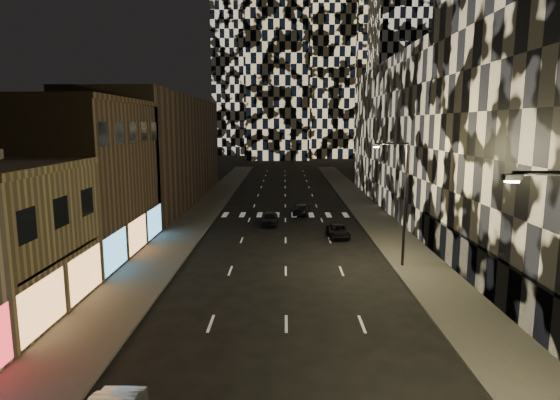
{
  "coord_description": "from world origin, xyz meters",
  "views": [
    {
      "loc": [
        -0.1,
        -3.32,
        10.43
      ],
      "look_at": [
        -0.37,
        23.89,
        6.0
      ],
      "focal_mm": 30.0,
      "sensor_mm": 36.0,
      "label": 1
    }
  ],
  "objects_px": {
    "car_dark_midlane": "(270,219)",
    "car_dark_rightlane": "(338,231)",
    "streetlight_far": "(402,195)",
    "car_dark_oncoming": "(301,209)"
  },
  "relations": [
    {
      "from": "car_dark_midlane",
      "to": "car_dark_oncoming",
      "type": "bearing_deg",
      "value": 61.27
    },
    {
      "from": "car_dark_oncoming",
      "to": "car_dark_midlane",
      "type": "bearing_deg",
      "value": 65.09
    },
    {
      "from": "streetlight_far",
      "to": "car_dark_oncoming",
      "type": "bearing_deg",
      "value": 107.87
    },
    {
      "from": "car_dark_midlane",
      "to": "car_dark_rightlane",
      "type": "relative_size",
      "value": 0.97
    },
    {
      "from": "streetlight_far",
      "to": "car_dark_midlane",
      "type": "bearing_deg",
      "value": 124.62
    },
    {
      "from": "streetlight_far",
      "to": "car_dark_oncoming",
      "type": "xyz_separation_m",
      "value": [
        -6.51,
        20.18,
        -4.72
      ]
    },
    {
      "from": "streetlight_far",
      "to": "car_dark_rightlane",
      "type": "height_order",
      "value": "streetlight_far"
    },
    {
      "from": "car_dark_midlane",
      "to": "car_dark_oncoming",
      "type": "relative_size",
      "value": 0.92
    },
    {
      "from": "streetlight_far",
      "to": "car_dark_oncoming",
      "type": "relative_size",
      "value": 2.07
    },
    {
      "from": "car_dark_midlane",
      "to": "car_dark_rightlane",
      "type": "distance_m",
      "value": 8.41
    }
  ]
}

